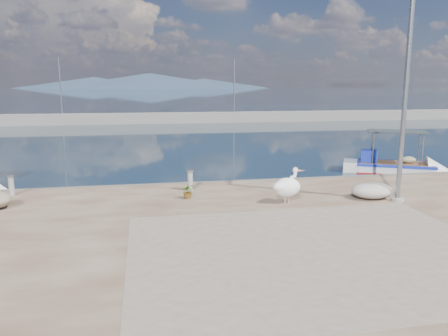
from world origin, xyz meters
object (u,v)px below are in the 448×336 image
Objects in this scene: pelican at (288,187)px; bollard_near at (190,179)px; boat_right at (394,169)px; lamp_post at (404,105)px.

bollard_near is (-3.04, 2.43, -0.14)m from pelican.
bollard_near is (-10.98, -3.99, 0.74)m from boat_right.
pelican is 0.18× the size of lamp_post.
boat_right reaches higher than pelican.
pelican is at bearing -38.56° from bollard_near.
lamp_post reaches higher than pelican.
boat_right is 0.77× the size of lamp_post.
lamp_post reaches higher than boat_right.
lamp_post is 7.98m from bollard_near.
bollard_near is at bearing 122.03° from pelican.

